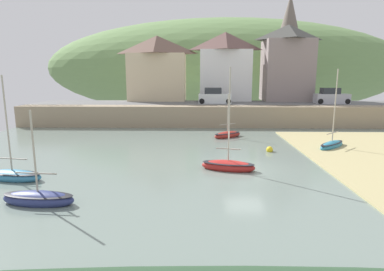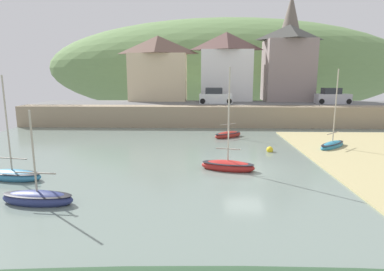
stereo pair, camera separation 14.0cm
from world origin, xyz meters
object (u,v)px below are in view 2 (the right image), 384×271
object	(u,v)px
church_with_spire	(289,46)
sailboat_nearest_shore	(228,165)
motorboat_with_cabin	(13,175)
sailboat_far_left	(332,145)
waterfront_building_right	(288,63)
mooring_buoy	(270,150)
waterfront_building_left	(158,68)
parked_car_near_slipway	(215,97)
parked_car_by_wall	(332,97)
sailboat_blue_trim	(38,198)
waterfront_building_centre	(226,66)
sailboat_white_hull	(228,135)

from	to	relation	value
church_with_spire	sailboat_nearest_shore	world-z (taller)	church_with_spire
motorboat_with_cabin	sailboat_far_left	bearing A→B (deg)	30.62
waterfront_building_right	church_with_spire	size ratio (longest dim) A/B	0.68
sailboat_nearest_shore	mooring_buoy	distance (m)	6.16
sailboat_far_left	waterfront_building_left	bearing A→B (deg)	86.82
sailboat_far_left	parked_car_near_slipway	xyz separation A→B (m)	(-8.95, 14.74, 2.91)
waterfront_building_right	parked_car_by_wall	world-z (taller)	waterfront_building_right
church_with_spire	waterfront_building_right	bearing A→B (deg)	-105.57
church_with_spire	waterfront_building_left	bearing A→B (deg)	-168.09
mooring_buoy	sailboat_far_left	bearing A→B (deg)	13.84
sailboat_far_left	sailboat_blue_trim	distance (m)	21.80
waterfront_building_left	church_with_spire	size ratio (longest dim) A/B	0.59
waterfront_building_left	parked_car_by_wall	world-z (taller)	waterfront_building_left
waterfront_building_right	motorboat_with_cabin	world-z (taller)	waterfront_building_right
sailboat_far_left	parked_car_near_slipway	size ratio (longest dim) A/B	1.58
church_with_spire	sailboat_far_left	size ratio (longest dim) A/B	2.30
waterfront_building_centre	mooring_buoy	world-z (taller)	waterfront_building_centre
waterfront_building_centre	mooring_buoy	size ratio (longest dim) A/B	17.88
sailboat_nearest_shore	church_with_spire	bearing A→B (deg)	83.05
sailboat_nearest_shore	waterfront_building_left	bearing A→B (deg)	120.76
sailboat_nearest_shore	parked_car_by_wall	distance (m)	25.79
parked_car_near_slipway	parked_car_by_wall	world-z (taller)	same
sailboat_nearest_shore	waterfront_building_centre	bearing A→B (deg)	100.14
waterfront_building_right	motorboat_with_cabin	distance (m)	36.52
sailboat_nearest_shore	parked_car_by_wall	xyz separation A→B (m)	(14.70, 20.99, 2.92)
sailboat_nearest_shore	sailboat_blue_trim	size ratio (longest dim) A/B	1.44
parked_car_near_slipway	mooring_buoy	xyz separation A→B (m)	(3.62, -16.05, -3.05)
waterfront_building_left	mooring_buoy	xyz separation A→B (m)	(11.38, -20.55, -6.74)
motorboat_with_cabin	sailboat_white_hull	xyz separation A→B (m)	(13.37, 13.00, -0.02)
parked_car_by_wall	mooring_buoy	bearing A→B (deg)	-123.83
waterfront_building_left	sailboat_white_hull	size ratio (longest dim) A/B	2.05
waterfront_building_right	waterfront_building_left	bearing A→B (deg)	180.00
sailboat_far_left	sailboat_white_hull	xyz separation A→B (m)	(-8.13, 4.53, -0.04)
church_with_spire	parked_car_near_slipway	bearing A→B (deg)	-142.79
waterfront_building_centre	mooring_buoy	distance (m)	21.79
sailboat_white_hull	motorboat_with_cabin	bearing A→B (deg)	-172.50
church_with_spire	waterfront_building_centre	bearing A→B (deg)	-157.30
waterfront_building_right	sailboat_nearest_shore	size ratio (longest dim) A/B	1.56
waterfront_building_left	waterfront_building_right	xyz separation A→B (m)	(17.85, -0.00, 0.69)
motorboat_with_cabin	mooring_buoy	bearing A→B (deg)	33.00
waterfront_building_right	sailboat_nearest_shore	xyz separation A→B (m)	(-10.14, -25.49, -7.30)
motorboat_with_cabin	parked_car_near_slipway	size ratio (longest dim) A/B	1.46
parked_car_near_slipway	sailboat_white_hull	bearing A→B (deg)	-83.93
waterfront_building_centre	parked_car_near_slipway	bearing A→B (deg)	-109.95
mooring_buoy	parked_car_near_slipway	bearing A→B (deg)	102.69
waterfront_building_left	parked_car_by_wall	xyz separation A→B (m)	(22.40, -4.50, -3.69)
sailboat_nearest_shore	parked_car_near_slipway	distance (m)	21.19
waterfront_building_centre	parked_car_near_slipway	xyz separation A→B (m)	(-1.63, -4.50, -3.93)
parked_car_near_slipway	waterfront_building_right	bearing A→B (deg)	25.51
waterfront_building_left	parked_car_by_wall	size ratio (longest dim) A/B	2.14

